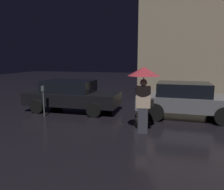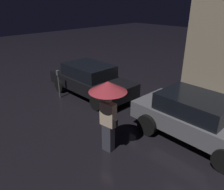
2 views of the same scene
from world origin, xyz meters
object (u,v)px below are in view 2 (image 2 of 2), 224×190
Objects in this scene: parked_car_grey at (196,117)px; parked_car_black at (91,79)px; pedestrian_with_umbrella at (108,99)px; parking_meter at (59,81)px.

parked_car_black is at bearing -177.73° from parked_car_grey.
parking_meter is (-4.24, 1.04, -0.86)m from pedestrian_with_umbrella.
parked_car_black is at bearing -39.82° from pedestrian_with_umbrella.
pedestrian_with_umbrella is (3.55, -2.30, 0.92)m from parked_car_black.
parked_car_grey reaches higher than parked_car_black.
pedestrian_with_umbrella is at bearing -120.43° from parked_car_grey.
parked_car_grey reaches higher than parking_meter.
parked_car_grey is at bearing 12.85° from parking_meter.
parking_meter is at bearing -118.28° from parked_car_black.
pedestrian_with_umbrella reaches higher than parking_meter.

